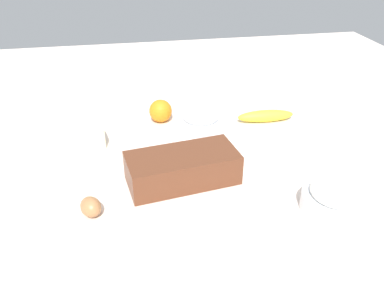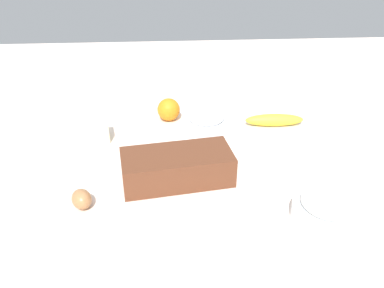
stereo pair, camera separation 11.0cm
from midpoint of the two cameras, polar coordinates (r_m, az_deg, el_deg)
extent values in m
cube|color=beige|center=(1.13, 2.80, -2.27)|extent=(2.40, 2.40, 0.02)
cube|color=brown|center=(1.00, 0.97, -3.46)|extent=(0.30, 0.17, 0.08)
cube|color=black|center=(1.00, 0.97, -3.27)|extent=(0.28, 0.16, 0.07)
cylinder|color=white|center=(0.96, 22.14, -9.42)|extent=(0.15, 0.15, 0.04)
torus|color=white|center=(0.94, 22.36, -8.53)|extent=(0.15, 0.15, 0.01)
ellipsoid|color=white|center=(0.94, 22.52, -7.86)|extent=(0.12, 0.12, 0.04)
cylinder|color=white|center=(1.24, 4.60, 2.61)|extent=(0.15, 0.15, 0.04)
torus|color=white|center=(1.24, 4.64, 3.40)|extent=(0.15, 0.15, 0.01)
ellipsoid|color=white|center=(1.23, 4.66, 3.95)|extent=(0.11, 0.11, 0.04)
ellipsoid|color=yellow|center=(1.32, 14.23, 3.34)|extent=(0.19, 0.05, 0.04)
sphere|color=orange|center=(1.31, -1.00, 4.96)|extent=(0.08, 0.08, 0.08)
cube|color=#F4EDB2|center=(1.21, -11.62, 1.68)|extent=(0.10, 0.08, 0.06)
ellipsoid|color=#AB7345|center=(0.95, -12.53, -7.93)|extent=(0.07, 0.07, 0.05)
camera|label=1|loc=(0.06, -87.14, 1.67)|focal=36.73mm
camera|label=2|loc=(0.06, 92.86, -1.67)|focal=36.73mm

